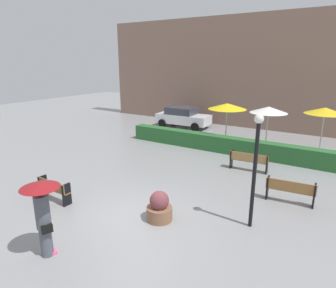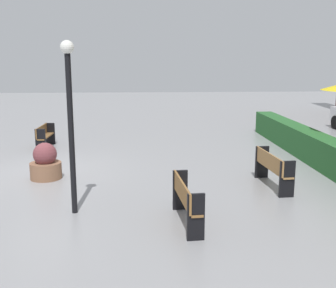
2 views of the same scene
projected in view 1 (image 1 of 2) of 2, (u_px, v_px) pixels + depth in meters
ground_plane at (136, 215)px, 10.06m from camera, size 60.00×60.00×0.00m
bench_far_right at (290, 190)px, 10.77m from camera, size 1.74×0.47×0.89m
bench_near_left at (53, 189)px, 10.96m from camera, size 1.54×0.40×0.84m
bench_back_row at (249, 160)px, 13.98m from camera, size 1.84×0.50×0.90m
pedestrian_with_umbrella at (42, 209)px, 7.59m from camera, size 0.99×0.99×2.19m
planter_pot at (159, 208)px, 9.67m from camera, size 0.86×0.86×1.02m
lamp_post at (256, 160)px, 8.79m from camera, size 0.28×0.28×3.64m
patio_umbrella_yellow at (227, 106)px, 17.57m from camera, size 2.29×2.29×2.65m
patio_umbrella_white at (269, 110)px, 16.39m from camera, size 2.07×2.07×2.64m
patio_umbrella_yellow_far at (325, 111)px, 16.00m from camera, size 2.14×2.14×2.65m
hedge_strip at (223, 144)px, 16.87m from camera, size 12.24×0.70×0.93m
building_facade at (266, 73)px, 21.94m from camera, size 28.00×1.20×8.44m
parked_car at (183, 117)px, 23.23m from camera, size 4.27×2.12×1.57m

